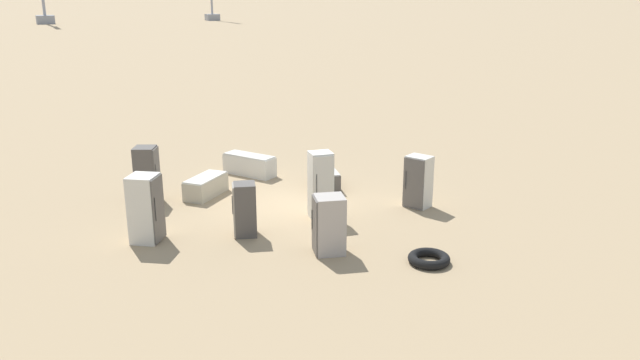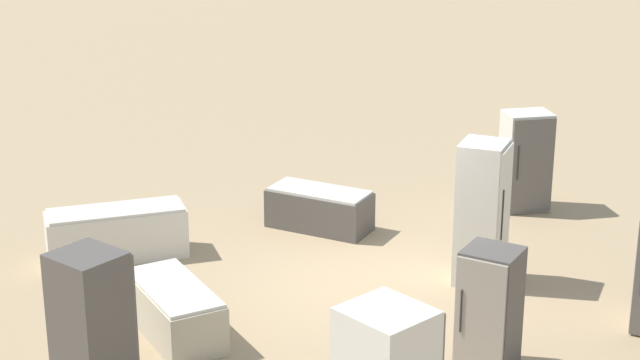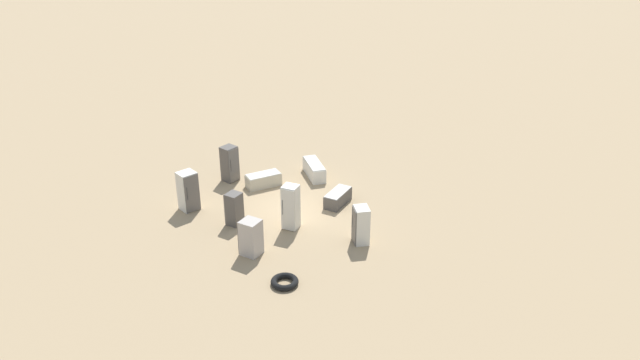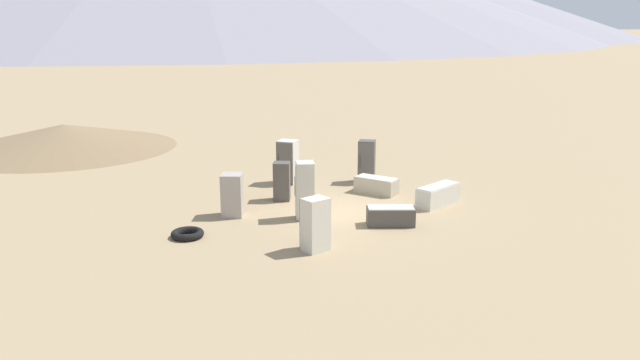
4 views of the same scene
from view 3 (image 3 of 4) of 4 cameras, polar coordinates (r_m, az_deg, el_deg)
The scene contains 11 objects.
ground_plane at distance 27.69m, azimuth -2.62°, elevation -2.74°, with size 1000.00×1000.00×0.00m, color #9E8460.
discarded_fridge_0 at distance 24.36m, azimuth -6.36°, elevation -5.24°, with size 0.86×0.91×1.47m.
discarded_fridge_1 at distance 25.87m, azimuth -2.70°, elevation -2.49°, with size 0.70×0.71×1.95m.
discarded_fridge_2 at distance 24.97m, azimuth 3.76°, elevation -4.14°, with size 0.88×0.83×1.58m.
discarded_fridge_3 at distance 28.02m, azimuth 1.64°, elevation -1.63°, with size 1.67×1.04×0.62m.
discarded_fridge_4 at distance 26.49m, azimuth -7.87°, elevation -2.63°, with size 0.74×0.75×1.44m.
discarded_fridge_5 at distance 30.56m, azimuth -0.53°, elevation 0.97°, with size 1.99×1.56×0.73m.
discarded_fridge_6 at distance 30.27m, azimuth -8.25°, elevation 1.49°, with size 0.87×0.88×1.75m.
discarded_fridge_7 at distance 27.93m, azimuth -11.96°, elevation -0.99°, with size 1.01×1.01×1.78m.
discarded_fridge_8 at distance 29.74m, azimuth -5.19°, elevation 0.01°, with size 1.62×1.69×0.64m.
scrap_tire at distance 22.88m, azimuth -3.25°, elevation -9.27°, with size 1.02×1.02×0.22m.
Camera 3 is at (-23.18, -7.19, 13.34)m, focal length 35.00 mm.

